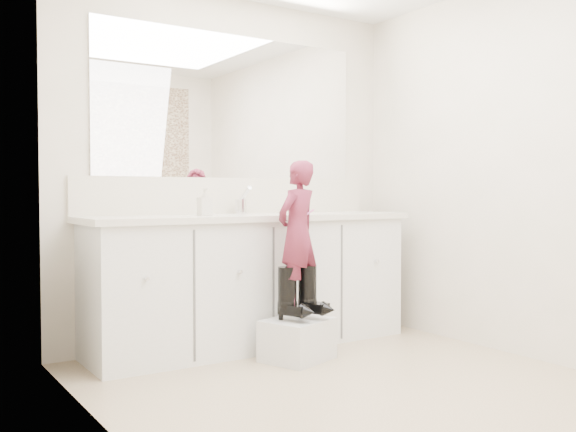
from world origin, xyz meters
TOP-DOWN VIEW (x-y plane):
  - floor at (0.00, 0.00)m, footprint 3.00×3.00m
  - wall_back at (0.00, 1.50)m, footprint 2.60×0.00m
  - wall_left at (-1.30, 0.00)m, footprint 0.00×3.00m
  - wall_right at (1.30, 0.00)m, footprint 0.00×3.00m
  - vanity_cabinet at (0.00, 1.23)m, footprint 2.20×0.55m
  - countertop at (0.00, 1.21)m, footprint 2.28×0.58m
  - backsplash at (0.00, 1.49)m, footprint 2.28×0.03m
  - mirror at (0.00, 1.49)m, footprint 2.00×0.02m
  - faucet at (0.00, 1.38)m, footprint 0.08×0.08m
  - cup at (0.35, 1.25)m, footprint 0.11×0.11m
  - soap_bottle at (-0.37, 1.18)m, footprint 0.08×0.08m
  - step_stool at (0.05, 0.75)m, footprint 0.48×0.44m
  - boot_left at (-0.02, 0.75)m, footprint 0.19×0.25m
  - boot_right at (0.13, 0.75)m, footprint 0.19×0.25m
  - toddler at (0.05, 0.75)m, footprint 0.37×0.31m
  - toothbrush at (0.12, 0.75)m, footprint 0.13×0.06m

SIDE VIEW (x-z plane):
  - floor at x=0.00m, z-range 0.00..0.00m
  - step_stool at x=0.05m, z-range 0.00..0.25m
  - boot_left at x=-0.02m, z-range 0.25..0.58m
  - boot_right at x=0.13m, z-range 0.25..0.58m
  - vanity_cabinet at x=0.00m, z-range 0.00..0.85m
  - toddler at x=0.05m, z-range 0.35..1.23m
  - countertop at x=0.00m, z-range 0.85..0.89m
  - toothbrush at x=0.12m, z-range 0.87..0.93m
  - cup at x=0.35m, z-range 0.89..0.97m
  - faucet at x=0.00m, z-range 0.89..0.99m
  - soap_bottle at x=-0.37m, z-range 0.89..1.06m
  - backsplash at x=0.00m, z-range 0.89..1.14m
  - wall_back at x=0.00m, z-range -0.10..2.50m
  - wall_left at x=-1.30m, z-range -0.30..2.70m
  - wall_right at x=1.30m, z-range -0.30..2.70m
  - mirror at x=0.00m, z-range 1.14..2.14m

